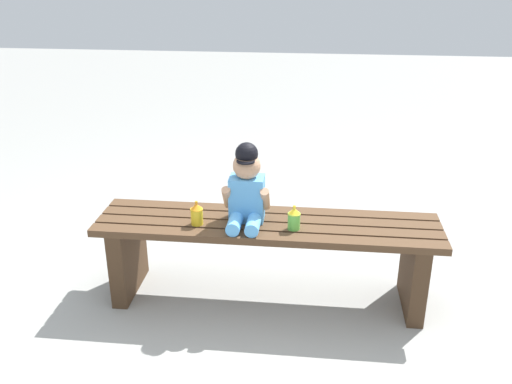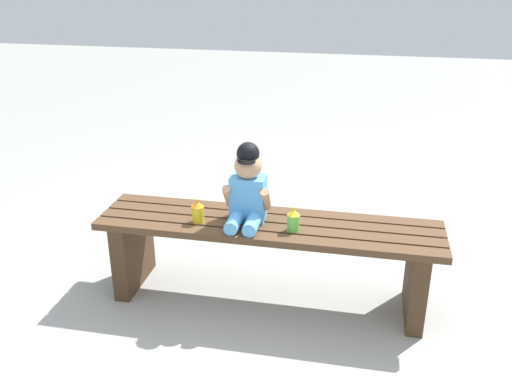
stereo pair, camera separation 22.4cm
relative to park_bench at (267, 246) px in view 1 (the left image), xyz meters
name	(u,v)px [view 1 (the left image)]	position (x,y,z in m)	size (l,w,h in m)	color
ground_plane	(267,297)	(0.00, 0.00, -0.31)	(16.00, 16.00, 0.00)	#999993
park_bench	(267,246)	(0.00, 0.00, 0.00)	(1.72, 0.39, 0.44)	#513823
child_figure	(246,188)	(-0.11, 0.00, 0.32)	(0.23, 0.27, 0.40)	#59A5E5
sippy_cup_left	(197,214)	(-0.34, -0.07, 0.20)	(0.06, 0.06, 0.12)	yellow
sippy_cup_right	(294,218)	(0.13, -0.07, 0.20)	(0.06, 0.06, 0.12)	#66CC4C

